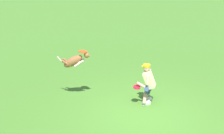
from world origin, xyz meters
TOP-DOWN VIEW (x-y plane):
  - ground_plane at (0.00, 0.00)m, footprint 60.00×60.00m
  - person at (-0.43, -0.73)m, footprint 0.71×0.61m
  - dog at (1.62, -1.87)m, footprint 1.03×0.55m
  - frisbee_flying at (1.37, -1.76)m, footprint 0.38×0.38m
  - frisbee_held at (-0.05, -0.71)m, footprint 0.28×0.28m

SIDE VIEW (x-z plane):
  - ground_plane at x=0.00m, z-range 0.00..0.00m
  - frisbee_held at x=-0.05m, z-range 0.57..0.65m
  - person at x=-0.43m, z-range 0.05..1.34m
  - dog at x=1.62m, z-range 0.99..1.60m
  - frisbee_flying at x=1.37m, z-range 1.58..1.64m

